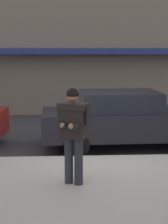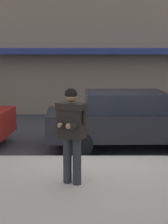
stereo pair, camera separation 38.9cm
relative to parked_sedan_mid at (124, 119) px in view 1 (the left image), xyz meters
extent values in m
plane|color=#333338|center=(-0.89, -1.04, -0.79)|extent=(80.00, 80.00, 0.00)
cube|color=#A8A399|center=(0.11, -3.89, -0.72)|extent=(32.00, 5.30, 0.14)
cube|color=silver|center=(0.11, -0.99, -0.79)|extent=(28.00, 0.12, 0.01)
cube|color=navy|center=(0.11, 5.11, 1.81)|extent=(26.60, 0.70, 0.24)
cube|color=black|center=(0.04, 0.00, -0.12)|extent=(4.56, 1.96, 0.70)
cube|color=black|center=(-0.14, 0.00, 0.49)|extent=(2.12, 1.70, 0.52)
cylinder|color=black|center=(1.41, 0.90, -0.47)|extent=(0.65, 0.24, 0.64)
cylinder|color=black|center=(-1.38, 0.81, -0.47)|extent=(0.65, 0.24, 0.64)
cylinder|color=black|center=(-1.33, -0.90, -0.47)|extent=(0.65, 0.24, 0.64)
cylinder|color=#23232B|center=(-1.36, -3.18, -0.21)|extent=(0.16, 0.16, 0.88)
cylinder|color=#23232B|center=(-1.54, -3.09, -0.21)|extent=(0.16, 0.16, 0.88)
cube|color=black|center=(-1.45, -3.13, 0.55)|extent=(0.54, 0.47, 0.64)
cube|color=black|center=(-1.45, -3.13, 0.82)|extent=(0.62, 0.53, 0.12)
cylinder|color=black|center=(-1.21, -3.25, 0.66)|extent=(0.11, 0.11, 0.30)
cylinder|color=black|center=(-1.39, -3.34, 0.51)|extent=(0.22, 0.31, 0.10)
sphere|color=#8C6647|center=(-1.51, -3.44, 0.51)|extent=(0.10, 0.10, 0.10)
cylinder|color=black|center=(-1.70, -3.02, 0.66)|extent=(0.11, 0.11, 0.30)
cylinder|color=black|center=(-1.65, -3.22, 0.51)|extent=(0.22, 0.31, 0.10)
sphere|color=#8C6647|center=(-1.65, -3.37, 0.51)|extent=(0.10, 0.10, 0.10)
cube|color=black|center=(-1.60, -3.44, 0.51)|extent=(0.13, 0.16, 0.07)
sphere|color=#8C6647|center=(-1.47, -3.16, 1.01)|extent=(0.22, 0.22, 0.22)
sphere|color=black|center=(-1.47, -3.16, 1.04)|extent=(0.23, 0.23, 0.23)
camera|label=1|loc=(-1.62, -9.86, 1.81)|focal=60.00mm
camera|label=2|loc=(-1.23, -9.87, 1.81)|focal=60.00mm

